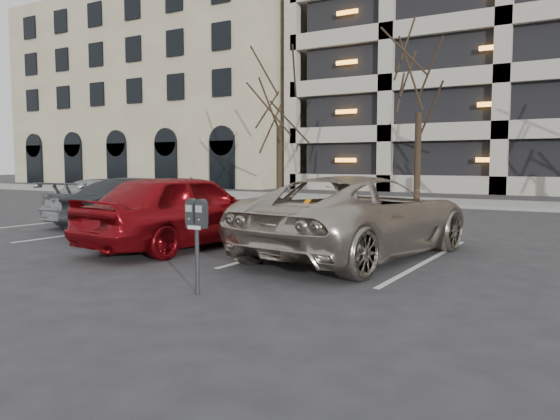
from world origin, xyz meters
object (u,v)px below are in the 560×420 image
(car_silver, at_px, (116,201))
(suv_silver, at_px, (360,216))
(tree_b, at_px, (420,57))
(tree_a, at_px, (279,81))
(parking_meter, at_px, (197,223))
(car_red, at_px, (184,210))
(car_dark, at_px, (151,205))

(car_silver, bearing_deg, suv_silver, 162.59)
(tree_b, bearing_deg, car_silver, -112.41)
(tree_a, bearing_deg, car_silver, -81.17)
(parking_meter, distance_m, car_silver, 9.30)
(car_red, relative_size, car_silver, 1.02)
(tree_a, relative_size, car_dark, 1.92)
(suv_silver, xyz_separation_m, car_red, (-3.50, -0.92, 0.02))
(tree_b, bearing_deg, tree_a, 180.00)
(parking_meter, height_order, car_red, car_red)
(parking_meter, relative_size, suv_silver, 0.22)
(tree_b, distance_m, parking_meter, 18.71)
(parking_meter, xyz_separation_m, car_silver, (-7.53, 5.46, -0.31))
(suv_silver, xyz_separation_m, car_silver, (-8.22, 1.56, -0.11))
(tree_b, bearing_deg, car_red, -91.40)
(parking_meter, xyz_separation_m, car_red, (-2.80, 2.97, -0.18))
(tree_b, height_order, suv_silver, tree_b)
(parking_meter, bearing_deg, car_red, 134.54)
(suv_silver, bearing_deg, tree_a, -46.10)
(car_dark, bearing_deg, car_silver, -14.23)
(parking_meter, distance_m, car_dark, 6.77)
(car_red, bearing_deg, car_silver, -21.53)
(tree_b, height_order, car_dark, tree_b)
(tree_b, height_order, car_silver, tree_b)
(car_dark, bearing_deg, tree_a, -62.97)
(tree_a, height_order, car_dark, tree_a)
(parking_meter, height_order, car_dark, car_dark)
(car_red, bearing_deg, tree_b, -85.18)
(tree_b, relative_size, car_silver, 1.93)
(suv_silver, bearing_deg, parking_meter, 87.64)
(car_silver, bearing_deg, car_dark, 149.97)
(suv_silver, bearing_deg, car_dark, 2.63)
(tree_b, height_order, parking_meter, tree_b)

